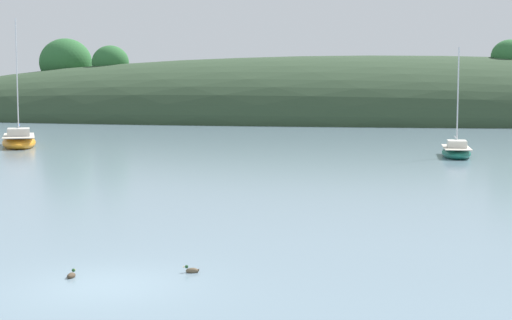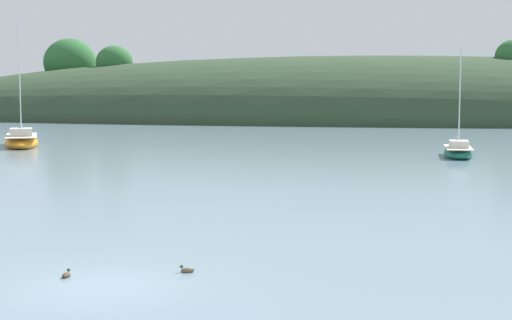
% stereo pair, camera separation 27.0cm
% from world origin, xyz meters
% --- Properties ---
extents(ground_plane, '(400.00, 400.00, 0.00)m').
position_xyz_m(ground_plane, '(0.00, 0.00, 0.00)').
color(ground_plane, slate).
extents(far_shoreline_hill, '(150.00, 36.00, 21.31)m').
position_xyz_m(far_shoreline_hill, '(-0.22, 92.94, 0.06)').
color(far_shoreline_hill, '#2D422B').
rests_on(far_shoreline_hill, ground).
extents(sailboat_red_portside, '(5.79, 8.00, 10.46)m').
position_xyz_m(sailboat_red_portside, '(-23.11, 39.93, 0.46)').
color(sailboat_red_portside, orange).
rests_on(sailboat_red_portside, ground).
extents(sailboat_cream_ketch, '(1.92, 5.61, 7.69)m').
position_xyz_m(sailboat_cream_ketch, '(10.82, 37.20, 0.35)').
color(sailboat_cream_ketch, '#196B56').
rests_on(sailboat_cream_ketch, ground).
extents(duck_lone_left, '(0.42, 0.25, 0.24)m').
position_xyz_m(duck_lone_left, '(1.74, 1.62, 0.05)').
color(duck_lone_left, brown).
rests_on(duck_lone_left, ground).
extents(duck_straggler, '(0.18, 0.42, 0.24)m').
position_xyz_m(duck_straggler, '(-1.13, 0.54, 0.05)').
color(duck_straggler, '#473828').
rests_on(duck_straggler, ground).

